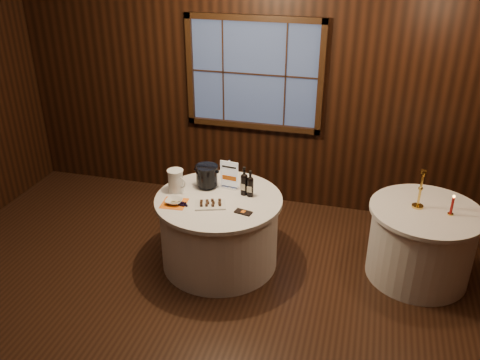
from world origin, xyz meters
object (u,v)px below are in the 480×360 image
(side_table, at_px, (421,243))
(chocolate_box, at_px, (243,212))
(main_table, at_px, (219,230))
(brass_candlestick, at_px, (420,194))
(cracker_bowl, at_px, (174,201))
(ice_bucket, at_px, (207,176))
(port_bottle_left, at_px, (244,183))
(sign_stand, at_px, (230,179))
(glass_pitcher, at_px, (176,181))
(grape_bunch, at_px, (183,203))
(port_bottle_right, at_px, (250,185))
(red_candle, at_px, (452,207))
(chocolate_plate, at_px, (210,204))

(side_table, distance_m, chocolate_box, 1.81)
(main_table, xyz_separation_m, brass_candlestick, (1.91, 0.32, 0.52))
(cracker_bowl, bearing_deg, ice_bucket, 64.59)
(port_bottle_left, height_order, brass_candlestick, brass_candlestick)
(ice_bucket, height_order, brass_candlestick, brass_candlestick)
(sign_stand, bearing_deg, glass_pitcher, -151.19)
(grape_bunch, bearing_deg, glass_pitcher, 124.03)
(grape_bunch, bearing_deg, port_bottle_right, 31.13)
(main_table, bearing_deg, cracker_bowl, -150.47)
(side_table, height_order, glass_pitcher, glass_pitcher)
(port_bottle_right, bearing_deg, sign_stand, 158.33)
(glass_pitcher, height_order, red_candle, glass_pitcher)
(side_table, xyz_separation_m, sign_stand, (-1.95, -0.06, 0.49))
(port_bottle_left, distance_m, cracker_bowl, 0.72)
(chocolate_plate, distance_m, chocolate_box, 0.35)
(port_bottle_right, relative_size, grape_bunch, 1.72)
(main_table, relative_size, brass_candlestick, 3.25)
(sign_stand, xyz_separation_m, red_candle, (2.16, 0.02, -0.03))
(chocolate_box, xyz_separation_m, glass_pitcher, (-0.77, 0.25, 0.11))
(sign_stand, bearing_deg, red_candle, 7.19)
(port_bottle_right, bearing_deg, brass_candlestick, 9.93)
(main_table, relative_size, glass_pitcher, 5.42)
(side_table, xyz_separation_m, cracker_bowl, (-2.39, -0.52, 0.41))
(side_table, height_order, cracker_bowl, cracker_bowl)
(sign_stand, xyz_separation_m, glass_pitcher, (-0.51, -0.21, 0.01))
(main_table, bearing_deg, ice_bucket, 133.14)
(main_table, distance_m, chocolate_plate, 0.43)
(chocolate_box, relative_size, red_candle, 0.79)
(side_table, relative_size, sign_stand, 3.43)
(ice_bucket, bearing_deg, grape_bunch, -103.10)
(port_bottle_right, bearing_deg, main_table, -154.06)
(main_table, distance_m, cracker_bowl, 0.60)
(glass_pitcher, height_order, cracker_bowl, glass_pitcher)
(main_table, relative_size, cracker_bowl, 7.85)
(grape_bunch, distance_m, glass_pitcher, 0.33)
(port_bottle_left, distance_m, port_bottle_right, 0.07)
(chocolate_box, xyz_separation_m, cracker_bowl, (-0.70, -0.00, 0.02))
(side_table, relative_size, port_bottle_right, 3.87)
(chocolate_plate, height_order, red_candle, red_candle)
(sign_stand, xyz_separation_m, grape_bunch, (-0.33, -0.46, -0.09))
(port_bottle_left, xyz_separation_m, grape_bunch, (-0.51, -0.37, -0.11))
(main_table, relative_size, port_bottle_right, 4.59)
(grape_bunch, relative_size, cracker_bowl, 0.99)
(main_table, bearing_deg, glass_pitcher, 176.14)
(chocolate_box, height_order, glass_pitcher, glass_pitcher)
(sign_stand, xyz_separation_m, port_bottle_right, (0.25, -0.11, 0.01))
(ice_bucket, distance_m, glass_pitcher, 0.32)
(side_table, bearing_deg, port_bottle_left, -174.97)
(port_bottle_left, height_order, port_bottle_right, port_bottle_left)
(brass_candlestick, bearing_deg, sign_stand, -177.37)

